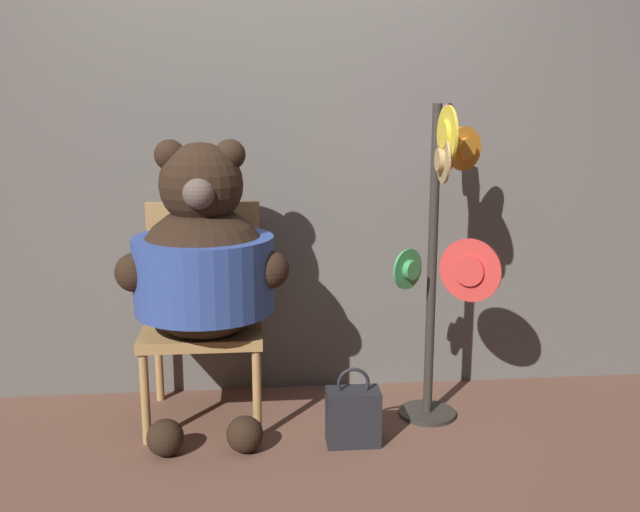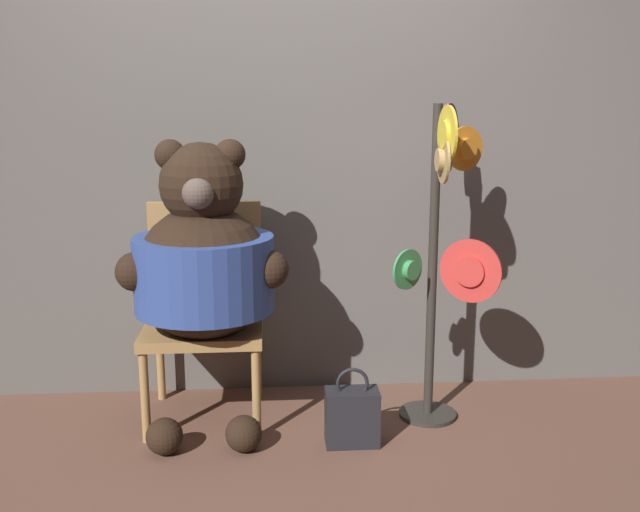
{
  "view_description": "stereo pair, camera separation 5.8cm",
  "coord_description": "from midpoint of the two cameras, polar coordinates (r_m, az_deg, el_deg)",
  "views": [
    {
      "loc": [
        -0.08,
        -2.87,
        1.5
      ],
      "look_at": [
        0.22,
        0.32,
        0.81
      ],
      "focal_mm": 40.0,
      "sensor_mm": 36.0,
      "label": 1
    },
    {
      "loc": [
        -0.02,
        -2.88,
        1.5
      ],
      "look_at": [
        0.22,
        0.32,
        0.81
      ],
      "focal_mm": 40.0,
      "sensor_mm": 36.0,
      "label": 2
    }
  ],
  "objects": [
    {
      "name": "teddy_bear",
      "position": [
        3.27,
        -9.78,
        -0.7
      ],
      "size": [
        0.77,
        0.68,
        1.35
      ],
      "color": "black",
      "rests_on": "ground_plane"
    },
    {
      "name": "handbag_on_ground",
      "position": [
        3.27,
        2.14,
        -12.63
      ],
      "size": [
        0.24,
        0.14,
        0.36
      ],
      "color": "#232328",
      "rests_on": "ground_plane"
    },
    {
      "name": "hat_display_rack",
      "position": [
        3.34,
        9.31,
        1.9
      ],
      "size": [
        0.49,
        0.55,
        1.5
      ],
      "color": "#332D28",
      "rests_on": "ground_plane"
    },
    {
      "name": "ground_plane",
      "position": [
        3.24,
        -3.99,
        -15.49
      ],
      "size": [
        14.0,
        14.0,
        0.0
      ],
      "primitive_type": "plane",
      "color": "brown"
    },
    {
      "name": "wall_back",
      "position": [
        3.67,
        -4.63,
        9.96
      ],
      "size": [
        8.0,
        0.1,
        2.73
      ],
      "color": "#66605B",
      "rests_on": "ground_plane"
    },
    {
      "name": "chair",
      "position": [
        3.51,
        -9.74,
        -3.88
      ],
      "size": [
        0.56,
        0.54,
        1.03
      ],
      "color": "#B2844C",
      "rests_on": "ground_plane"
    }
  ]
}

